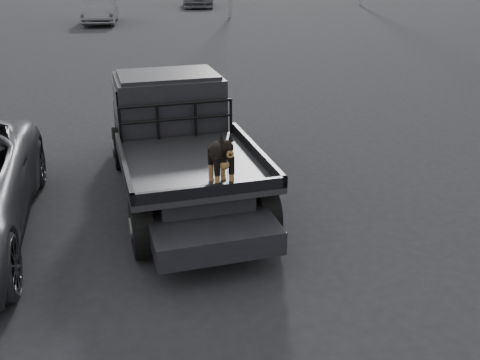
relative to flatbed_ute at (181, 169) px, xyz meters
name	(u,v)px	position (x,y,z in m)	size (l,w,h in m)	color
ground	(220,272)	(0.03, -2.38, -0.46)	(120.00, 120.00, 0.00)	black
flatbed_ute	(181,169)	(0.00, 0.00, 0.00)	(2.00, 5.40, 0.92)	black
ute_cab	(169,99)	(0.00, 0.95, 0.90)	(1.72, 1.30, 0.88)	black
headache_rack	(177,121)	(0.00, 0.20, 0.74)	(1.80, 0.08, 0.55)	black
dog	(221,159)	(0.19, -1.85, 0.83)	(0.32, 0.60, 0.74)	black
distant_car_a	(100,9)	(-0.12, 23.60, 0.31)	(1.64, 4.69, 1.55)	#535257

